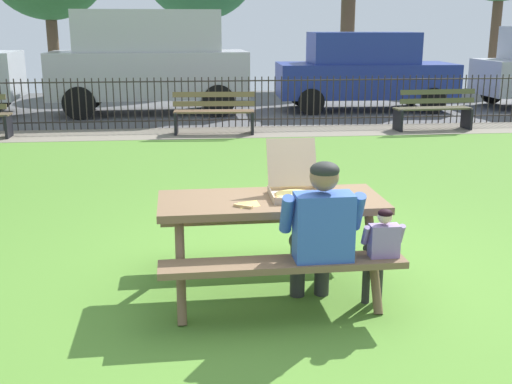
% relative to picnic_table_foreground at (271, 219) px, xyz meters
% --- Properties ---
extents(ground, '(28.00, 12.33, 0.02)m').
position_rel_picnic_table_foreground_xyz_m(ground, '(0.46, 2.40, -0.61)').
color(ground, '#558830').
extents(cobblestone_walkway, '(28.00, 1.40, 0.01)m').
position_rel_picnic_table_foreground_xyz_m(cobblestone_walkway, '(0.46, 7.86, -0.60)').
color(cobblestone_walkway, gray).
extents(street_asphalt, '(28.00, 7.59, 0.01)m').
position_rel_picnic_table_foreground_xyz_m(street_asphalt, '(0.46, 12.36, -0.60)').
color(street_asphalt, '#515154').
extents(picnic_table_foreground, '(1.82, 1.51, 0.79)m').
position_rel_picnic_table_foreground_xyz_m(picnic_table_foreground, '(0.00, 0.00, 0.00)').
color(picnic_table_foreground, brown).
rests_on(picnic_table_foreground, ground).
extents(pizza_box_open, '(0.41, 0.51, 0.43)m').
position_rel_picnic_table_foreground_xyz_m(pizza_box_open, '(0.20, 0.08, 0.26)').
color(pizza_box_open, tan).
rests_on(pizza_box_open, picnic_table_foreground).
extents(pizza_slice_on_table, '(0.24, 0.25, 0.02)m').
position_rel_picnic_table_foreground_xyz_m(pizza_slice_on_table, '(-0.20, -0.17, 0.18)').
color(pizza_slice_on_table, '#F5CE58').
rests_on(pizza_slice_on_table, picnic_table_foreground).
extents(adult_at_table, '(0.61, 0.60, 1.19)m').
position_rel_picnic_table_foreground_xyz_m(adult_at_table, '(0.30, -0.50, 0.06)').
color(adult_at_table, '#2A2A2A').
rests_on(adult_at_table, ground).
extents(child_at_table, '(0.32, 0.31, 0.83)m').
position_rel_picnic_table_foreground_xyz_m(child_at_table, '(0.76, -0.52, -0.09)').
color(child_at_table, '#2C2C2C').
rests_on(child_at_table, ground).
extents(iron_fence_streetside, '(23.36, 0.03, 1.06)m').
position_rel_picnic_table_foreground_xyz_m(iron_fence_streetside, '(0.46, 8.56, -0.06)').
color(iron_fence_streetside, '#2D2823').
rests_on(iron_fence_streetside, ground).
extents(park_bench_center, '(1.62, 0.56, 0.85)m').
position_rel_picnic_table_foreground_xyz_m(park_bench_center, '(-0.11, 7.73, -0.18)').
color(park_bench_center, brown).
rests_on(park_bench_center, ground).
extents(park_bench_right, '(1.62, 0.55, 0.85)m').
position_rel_picnic_table_foreground_xyz_m(park_bench_right, '(4.43, 7.73, -0.18)').
color(park_bench_right, brown).
rests_on(park_bench_right, ground).
extents(parked_car_left, '(4.76, 2.19, 2.46)m').
position_rel_picnic_table_foreground_xyz_m(parked_car_left, '(-1.52, 11.01, 0.71)').
color(parked_car_left, '#B4B1B9').
rests_on(parked_car_left, ground).
extents(parked_car_center, '(4.47, 2.06, 1.94)m').
position_rel_picnic_table_foreground_xyz_m(parked_car_center, '(3.85, 11.01, 0.41)').
color(parked_car_center, navy).
rests_on(parked_car_center, ground).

